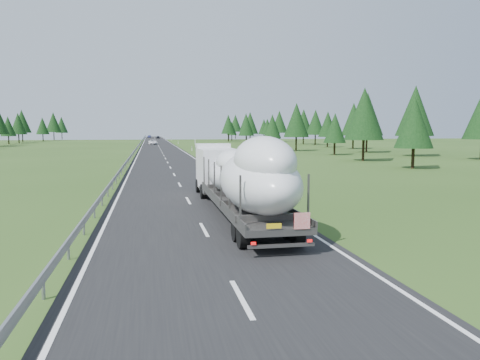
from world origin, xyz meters
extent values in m
plane|color=#284416|center=(0.00, 0.00, 0.00)|extent=(400.00, 400.00, 0.00)
cube|color=black|center=(0.00, 100.00, 0.01)|extent=(10.00, 400.00, 0.02)
cube|color=slate|center=(-5.30, 100.00, 0.60)|extent=(0.08, 400.00, 0.32)
cylinder|color=slate|center=(-5.30, 0.00, 0.30)|extent=(0.10, 0.10, 0.60)
cube|color=silver|center=(6.50, 30.00, 0.50)|extent=(0.12, 0.07, 1.00)
cube|color=black|center=(6.50, 30.00, 0.82)|extent=(0.13, 0.08, 0.12)
cube|color=silver|center=(6.50, 80.00, 0.50)|extent=(0.12, 0.07, 1.00)
cube|color=black|center=(6.50, 80.00, 0.82)|extent=(0.13, 0.08, 0.12)
cube|color=silver|center=(6.50, 130.00, 0.50)|extent=(0.12, 0.07, 1.00)
cube|color=black|center=(6.50, 130.00, 0.82)|extent=(0.13, 0.08, 0.12)
cube|color=silver|center=(6.50, 180.00, 0.50)|extent=(0.12, 0.07, 1.00)
cube|color=black|center=(6.50, 180.00, 0.82)|extent=(0.13, 0.08, 0.12)
cube|color=silver|center=(6.50, 230.00, 0.50)|extent=(0.12, 0.07, 1.00)
cube|color=black|center=(6.50, 230.00, 0.82)|extent=(0.13, 0.08, 0.12)
cube|color=silver|center=(6.50, 280.00, 0.50)|extent=(0.12, 0.07, 1.00)
cube|color=black|center=(6.50, 280.00, 0.82)|extent=(0.13, 0.08, 0.12)
cube|color=silver|center=(6.50, 330.00, 0.50)|extent=(0.12, 0.07, 1.00)
cube|color=black|center=(6.50, 330.00, 0.82)|extent=(0.13, 0.08, 0.12)
cylinder|color=slate|center=(7.20, 80.00, 1.00)|extent=(0.08, 0.08, 2.00)
cube|color=silver|center=(7.20, 80.00, 2.00)|extent=(0.05, 0.90, 1.20)
cylinder|color=black|center=(42.61, 52.96, 2.08)|extent=(0.36, 0.36, 4.15)
cone|color=black|center=(42.61, 52.96, 7.84)|extent=(6.46, 6.46, 8.65)
cylinder|color=black|center=(40.44, 66.57, 2.04)|extent=(0.36, 0.36, 4.07)
cone|color=black|center=(40.44, 66.57, 7.70)|extent=(6.34, 6.34, 8.49)
cylinder|color=black|center=(45.61, 84.38, 1.88)|extent=(0.36, 0.36, 3.76)
cone|color=black|center=(45.61, 84.38, 7.10)|extent=(5.84, 5.84, 7.83)
cylinder|color=black|center=(43.36, 95.15, 1.59)|extent=(0.36, 0.36, 3.19)
cone|color=black|center=(43.36, 95.15, 6.02)|extent=(4.96, 4.96, 6.64)
cylinder|color=black|center=(46.31, 112.56, 1.80)|extent=(0.36, 0.36, 3.61)
cone|color=black|center=(46.31, 112.56, 6.81)|extent=(5.61, 5.61, 7.51)
cylinder|color=black|center=(45.72, 121.89, 1.90)|extent=(0.36, 0.36, 3.79)
cone|color=black|center=(45.72, 121.89, 7.16)|extent=(5.90, 5.90, 7.90)
cylinder|color=black|center=(39.65, 137.70, 1.51)|extent=(0.36, 0.36, 3.03)
cone|color=black|center=(39.65, 137.70, 5.72)|extent=(4.71, 4.71, 6.31)
cylinder|color=black|center=(45.68, 150.16, 2.00)|extent=(0.36, 0.36, 3.99)
cone|color=black|center=(45.68, 150.16, 7.54)|extent=(6.21, 6.21, 8.32)
cylinder|color=black|center=(44.49, 163.83, 1.54)|extent=(0.36, 0.36, 3.09)
cone|color=black|center=(44.49, 163.83, 5.83)|extent=(4.80, 4.80, 6.43)
cylinder|color=black|center=(46.36, 177.17, 1.57)|extent=(0.36, 0.36, 3.14)
cone|color=black|center=(46.36, 177.17, 5.93)|extent=(4.89, 4.89, 6.54)
cylinder|color=black|center=(41.60, 192.68, 2.07)|extent=(0.36, 0.36, 4.15)
cone|color=black|center=(41.60, 192.68, 7.84)|extent=(6.45, 6.45, 8.64)
cylinder|color=black|center=(39.90, 210.73, 2.07)|extent=(0.36, 0.36, 4.13)
cone|color=black|center=(39.90, 210.73, 7.81)|extent=(6.43, 6.43, 8.61)
cylinder|color=black|center=(28.21, 29.33, 1.43)|extent=(0.36, 0.36, 2.87)
cone|color=black|center=(28.21, 29.33, 5.42)|extent=(4.46, 4.46, 5.98)
cylinder|color=black|center=(28.53, 43.19, 1.83)|extent=(0.36, 0.36, 3.67)
cone|color=black|center=(28.53, 43.19, 6.93)|extent=(5.71, 5.71, 7.64)
cylinder|color=black|center=(30.71, 59.48, 1.30)|extent=(0.36, 0.36, 2.60)
cone|color=black|center=(30.71, 59.48, 4.91)|extent=(4.04, 4.04, 5.42)
cylinder|color=black|center=(28.86, 76.57, 1.77)|extent=(0.36, 0.36, 3.53)
cone|color=black|center=(28.86, 76.57, 6.67)|extent=(5.49, 5.49, 7.36)
cylinder|color=black|center=(27.30, 90.96, 1.42)|extent=(0.36, 0.36, 2.85)
cone|color=black|center=(27.30, 90.96, 5.38)|extent=(4.43, 4.43, 5.93)
cylinder|color=black|center=(32.15, 109.46, 1.38)|extent=(0.36, 0.36, 2.77)
cone|color=black|center=(32.15, 109.46, 5.23)|extent=(4.31, 4.31, 5.77)
cylinder|color=black|center=(27.41, 123.11, 1.58)|extent=(0.36, 0.36, 3.16)
cone|color=black|center=(27.41, 123.11, 5.96)|extent=(4.91, 4.91, 6.58)
cylinder|color=black|center=(32.13, 139.59, 1.84)|extent=(0.36, 0.36, 3.67)
cone|color=black|center=(32.13, 139.59, 6.94)|extent=(5.71, 5.71, 7.65)
cylinder|color=black|center=(27.40, 157.36, 1.77)|extent=(0.36, 0.36, 3.54)
cone|color=black|center=(27.40, 157.36, 6.68)|extent=(5.50, 5.50, 7.37)
cylinder|color=black|center=(31.34, 172.24, 1.35)|extent=(0.36, 0.36, 2.69)
cone|color=black|center=(31.34, 172.24, 5.08)|extent=(4.19, 4.19, 5.61)
cylinder|color=black|center=(33.13, 190.33, 1.69)|extent=(0.36, 0.36, 3.39)
cone|color=black|center=(33.13, 190.33, 6.40)|extent=(5.27, 5.27, 7.06)
cylinder|color=black|center=(-46.09, 137.70, 1.49)|extent=(0.36, 0.36, 2.98)
cone|color=black|center=(-46.09, 137.70, 5.64)|extent=(4.64, 4.64, 6.22)
cylinder|color=black|center=(-46.28, 150.16, 1.75)|extent=(0.36, 0.36, 3.51)
cone|color=black|center=(-46.28, 150.16, 6.62)|extent=(5.45, 5.45, 7.30)
cylinder|color=black|center=(-48.47, 163.83, 2.03)|extent=(0.36, 0.36, 4.06)
cone|color=black|center=(-48.47, 163.83, 7.67)|extent=(6.32, 6.32, 8.46)
cylinder|color=black|center=(-44.21, 177.17, 1.61)|extent=(0.36, 0.36, 3.22)
cone|color=black|center=(-44.21, 177.17, 6.09)|extent=(5.01, 5.01, 6.71)
cylinder|color=black|center=(-42.99, 192.68, 2.06)|extent=(0.36, 0.36, 4.12)
cone|color=black|center=(-42.99, 192.68, 7.78)|extent=(6.41, 6.41, 8.58)
cylinder|color=black|center=(-42.86, 210.73, 1.81)|extent=(0.36, 0.36, 3.62)
cone|color=black|center=(-42.86, 210.73, 6.84)|extent=(5.63, 5.63, 7.54)
cube|color=white|center=(2.21, 11.16, 1.89)|extent=(2.49, 4.97, 2.78)
cube|color=black|center=(2.21, 13.69, 2.39)|extent=(2.29, 0.08, 1.39)
cube|color=white|center=(2.21, 13.34, 3.43)|extent=(2.49, 1.20, 0.30)
cube|color=#514F4C|center=(2.21, 10.16, 0.55)|extent=(2.49, 2.99, 0.25)
cylinder|color=black|center=(1.07, 12.95, 0.50)|extent=(0.35, 0.99, 0.99)
cylinder|color=black|center=(3.36, 12.95, 0.50)|extent=(0.35, 0.99, 0.99)
cylinder|color=black|center=(1.07, 9.76, 0.50)|extent=(0.35, 0.99, 0.99)
cylinder|color=black|center=(3.36, 9.76, 0.50)|extent=(0.35, 0.99, 0.99)
cube|color=#514F4C|center=(2.21, 1.71, 0.92)|extent=(2.70, 13.93, 0.26)
cube|color=#514F4C|center=(0.89, 1.71, 1.16)|extent=(0.07, 13.92, 0.24)
cube|color=#514F4C|center=(3.54, 1.71, 1.16)|extent=(0.07, 13.92, 0.24)
cube|color=#514F4C|center=(0.89, -4.26, 1.99)|extent=(0.07, 0.07, 1.89)
cube|color=#514F4C|center=(3.54, -4.26, 1.99)|extent=(0.07, 0.07, 1.89)
cube|color=#514F4C|center=(0.89, -1.87, 1.99)|extent=(0.07, 0.07, 1.89)
cube|color=#514F4C|center=(3.54, -1.87, 1.99)|extent=(0.07, 0.07, 1.89)
cube|color=#514F4C|center=(0.89, 0.51, 1.99)|extent=(0.07, 0.07, 1.89)
cube|color=#514F4C|center=(3.54, 0.51, 1.99)|extent=(0.07, 0.07, 1.89)
cube|color=#514F4C|center=(0.89, 2.90, 1.99)|extent=(0.07, 0.07, 1.89)
cube|color=#514F4C|center=(3.54, 2.90, 1.99)|extent=(0.07, 0.07, 1.89)
cube|color=#514F4C|center=(0.89, 5.29, 1.99)|extent=(0.07, 0.07, 1.89)
cube|color=#514F4C|center=(3.54, 5.29, 1.99)|extent=(0.07, 0.07, 1.89)
cube|color=#514F4C|center=(0.89, 7.68, 1.99)|extent=(0.07, 0.07, 1.89)
cube|color=#514F4C|center=(3.54, 7.68, 1.99)|extent=(0.07, 0.07, 1.89)
cylinder|color=black|center=(1.12, -3.66, 0.50)|extent=(0.40, 0.99, 0.99)
cylinder|color=black|center=(3.31, -3.66, 0.50)|extent=(0.40, 0.99, 0.99)
cylinder|color=black|center=(1.12, -2.47, 0.50)|extent=(0.40, 0.99, 0.99)
cylinder|color=black|center=(3.31, -2.47, 0.50)|extent=(0.40, 0.99, 0.99)
cube|color=#514F4C|center=(2.21, -5.20, 0.45)|extent=(2.49, 0.12, 0.12)
cube|color=red|center=(2.96, -5.27, 1.34)|extent=(0.60, 0.04, 0.60)
cube|color=yellow|center=(1.92, -5.27, 1.19)|extent=(0.55, 0.04, 0.18)
cube|color=red|center=(1.17, -5.27, 0.60)|extent=(0.18, 0.06, 0.10)
cube|color=red|center=(3.26, -5.27, 0.60)|extent=(0.18, 0.06, 0.10)
ellipsoid|color=white|center=(2.21, -1.47, 2.37)|extent=(3.14, 8.11, 2.65)
ellipsoid|color=white|center=(2.21, -2.49, 3.29)|extent=(2.39, 5.14, 2.12)
ellipsoid|color=white|center=(2.21, 5.29, 2.05)|extent=(2.63, 6.93, 2.00)
ellipsoid|color=white|center=(2.21, 4.42, 2.75)|extent=(2.00, 4.39, 1.60)
imported|color=white|center=(-1.49, 125.91, 0.73)|extent=(2.87, 5.44, 1.46)
imported|color=black|center=(1.73, 221.98, 0.72)|extent=(1.84, 4.30, 1.45)
imported|color=#171A40|center=(-2.64, 246.92, 0.72)|extent=(1.89, 4.46, 1.43)
camera|label=1|loc=(-2.37, -21.11, 4.61)|focal=35.00mm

